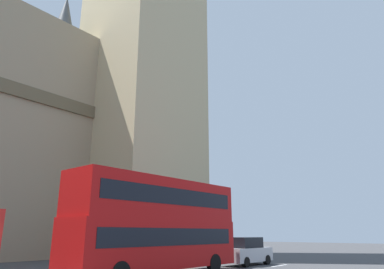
{
  "coord_description": "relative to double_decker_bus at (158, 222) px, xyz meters",
  "views": [
    {
      "loc": [
        -3.22,
        -11.5,
        2.13
      ],
      "look_at": [
        15.48,
        4.2,
        9.1
      ],
      "focal_mm": 32.38,
      "sensor_mm": 36.0,
      "label": 1
    }
  ],
  "objects": [
    {
      "name": "double_decker_bus",
      "position": [
        0.0,
        0.0,
        0.0
      ],
      "size": [
        10.44,
        2.54,
        4.9
      ],
      "color": "#B20F0F",
      "rests_on": "ground_plane"
    },
    {
      "name": "sedan_lead",
      "position": [
        8.45,
        -0.1,
        -1.8
      ],
      "size": [
        4.4,
        1.86,
        1.85
      ],
      "color": "#B7B7BC",
      "rests_on": "ground_plane"
    }
  ]
}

